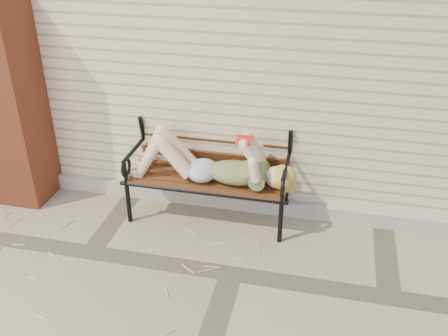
# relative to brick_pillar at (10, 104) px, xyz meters

# --- Properties ---
(ground) EXTENTS (80.00, 80.00, 0.00)m
(ground) POSITION_rel_brick_pillar_xyz_m (2.30, -0.75, -1.00)
(ground) COLOR gray
(ground) RESTS_ON ground
(house_wall) EXTENTS (8.00, 4.00, 3.00)m
(house_wall) POSITION_rel_brick_pillar_xyz_m (2.30, 2.25, 0.50)
(house_wall) COLOR beige
(house_wall) RESTS_ON ground
(foundation_strip) EXTENTS (8.00, 0.10, 0.15)m
(foundation_strip) POSITION_rel_brick_pillar_xyz_m (2.30, 0.22, -0.93)
(foundation_strip) COLOR gray
(foundation_strip) RESTS_ON ground
(brick_pillar) EXTENTS (0.50, 0.50, 2.00)m
(brick_pillar) POSITION_rel_brick_pillar_xyz_m (0.00, 0.00, 0.00)
(brick_pillar) COLOR #953D21
(brick_pillar) RESTS_ON ground
(garden_bench) EXTENTS (1.62, 0.64, 1.05)m
(garden_bench) POSITION_rel_brick_pillar_xyz_m (1.92, 0.09, -0.41)
(garden_bench) COLOR black
(garden_bench) RESTS_ON ground
(reading_woman) EXTENTS (1.52, 0.35, 0.48)m
(reading_woman) POSITION_rel_brick_pillar_xyz_m (1.93, -0.04, -0.38)
(reading_woman) COLOR #093643
(reading_woman) RESTS_ON ground
(straw_scatter) EXTENTS (2.90, 1.76, 0.01)m
(straw_scatter) POSITION_rel_brick_pillar_xyz_m (1.20, -1.06, -0.99)
(straw_scatter) COLOR tan
(straw_scatter) RESTS_ON ground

